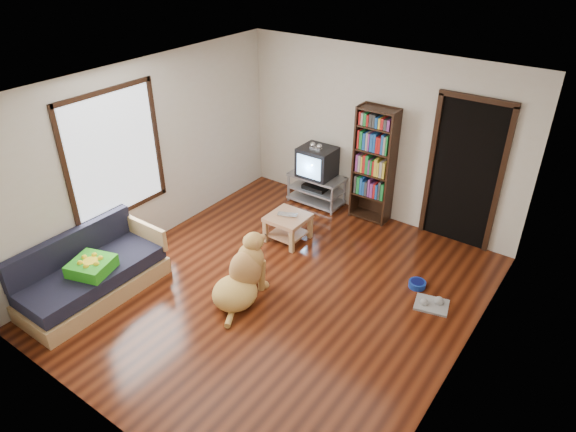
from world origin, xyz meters
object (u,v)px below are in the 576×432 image
Objects in this scene: coffee_table at (288,223)px; laptop at (287,216)px; tv_stand at (316,188)px; crt_tv at (318,161)px; bookshelf at (375,159)px; dog at (242,277)px; dog_bowl at (417,284)px; sofa at (92,276)px; green_cushion at (92,266)px; grey_rag at (432,305)px.

laptop is at bearing -90.00° from coffee_table.
tv_stand reaches higher than coffee_table.
crt_tv is (-0.28, 1.24, 0.33)m from laptop.
dog is (-0.34, -2.70, -0.69)m from bookshelf.
tv_stand reaches higher than dog_bowl.
crt_tv is at bearing 75.07° from sofa.
sofa is (-0.97, -3.63, -0.01)m from tv_stand.
laptop is 0.13m from coffee_table.
tv_stand is 1.55× the size of crt_tv.
sofa is at bearing -142.59° from dog_bowl.
sofa is (-0.12, 0.04, -0.24)m from green_cushion.
tv_stand is 0.86× the size of dog.
green_cushion is at bearing -143.68° from dog.
sofa is at bearing -147.78° from grey_rag.
green_cushion is 0.44× the size of dog.
tv_stand is 1.64× the size of coffee_table.
sofa is at bearing -104.93° from crt_tv.
bookshelf reaches higher than dog_bowl.
crt_tv reaches higher than dog.
sofa is (-3.26, -2.50, 0.22)m from dog_bowl.
bookshelf is (1.80, 3.77, 0.50)m from green_cushion.
coffee_table is (-0.00, 0.03, -0.13)m from laptop.
crt_tv is at bearing 102.94° from coffee_table.
laptop is (1.13, 2.45, -0.09)m from green_cushion.
grey_rag is 4.22m from sofa.
coffee_table is at bearing -178.42° from dog_bowl.
dog is at bearing 18.66° from green_cushion.
laptop is at bearing -177.56° from dog_bowl.
coffee_table is (-2.01, -0.06, 0.24)m from dog_bowl.
dog_bowl is 0.12× the size of sofa.
sofa is at bearing -140.55° from laptop.
dog reaches higher than tv_stand.
green_cushion is at bearing -141.02° from dog_bowl.
tv_stand is at bearing -90.00° from crt_tv.
green_cushion is 4.21m from bookshelf.
tv_stand is (-2.59, 1.39, 0.25)m from grey_rag.
tv_stand is at bearing 103.07° from dog.
sofa is at bearing 142.58° from green_cushion.
laptop is at bearing -117.04° from bookshelf.
dog_bowl is 4.11m from sofa.
dog_bowl is 0.55× the size of grey_rag.
dog_bowl is 0.40× the size of coffee_table.
dog is at bearing -76.93° from tv_stand.
crt_tv reaches higher than coffee_table.
dog_bowl is 2.57m from tv_stand.
dog_bowl reaches higher than grey_rag.
dog_bowl is at bearing -26.40° from tv_stand.
bookshelf is at bearing 62.68° from sofa.
laptop is 1.43m from dog.
tv_stand is 0.47m from crt_tv.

